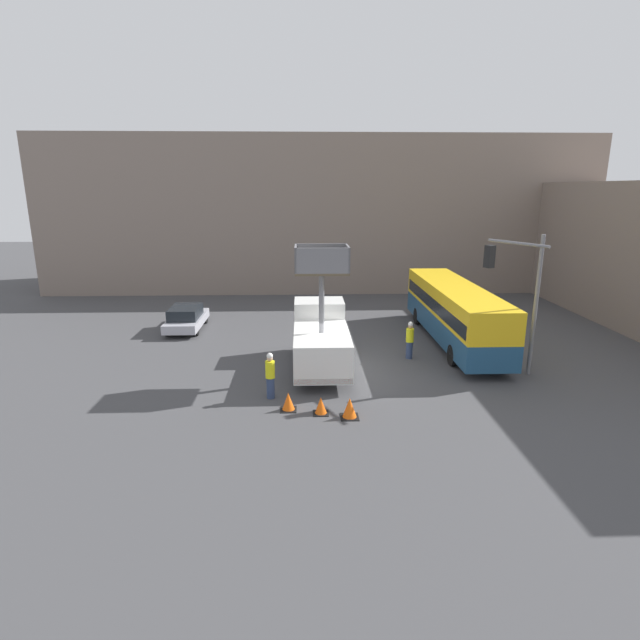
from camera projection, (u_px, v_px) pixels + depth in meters
The scene contains 11 objects.
ground_plane at pixel (335, 374), 22.78m from camera, with size 120.00×120.00×0.00m, color #424244.
building_backdrop_far at pixel (318, 213), 43.10m from camera, with size 44.00×10.00×12.25m.
utility_truck at pixel (321, 337), 23.20m from camera, with size 2.45×6.29×5.87m.
city_bus at pixel (454, 309), 27.06m from camera, with size 2.47×12.17×3.13m.
traffic_light_pole at pixel (521, 285), 21.17m from camera, with size 3.06×2.81×6.31m.
road_worker_near_truck at pixel (270, 375), 19.90m from camera, with size 0.38×0.38×1.91m.
road_worker_directing at pixel (410, 340), 24.61m from camera, with size 0.38×0.38×1.89m.
traffic_cone_near_truck at pixel (321, 406), 18.66m from camera, with size 0.58×0.58×0.66m.
traffic_cone_mid_road at pixel (350, 408), 18.35m from camera, with size 0.68×0.68×0.77m.
traffic_cone_far_side at pixel (288, 402), 18.97m from camera, with size 0.62×0.62×0.70m.
parked_car_curbside at pixel (186, 318), 29.72m from camera, with size 1.89×4.42×1.43m.
Camera 1 is at (-1.42, -21.36, 8.19)m, focal length 28.00 mm.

